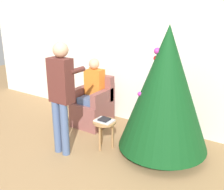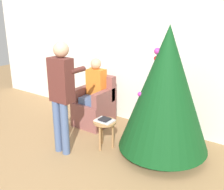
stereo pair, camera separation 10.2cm
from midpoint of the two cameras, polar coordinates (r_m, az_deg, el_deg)
ground_plane at (r=3.89m, az=-13.71°, el=-16.32°), size 14.00×14.00×0.00m
wall_back at (r=5.04m, az=3.98°, el=8.86°), size 8.00×0.06×2.70m
christmas_tree at (r=3.91m, az=10.86°, el=1.25°), size 1.37×1.37×1.98m
armchair at (r=5.10m, az=-4.69°, el=-2.56°), size 0.62×0.64×0.96m
person_seated at (r=4.97m, az=-4.95°, el=1.23°), size 0.36×0.46×1.30m
person_standing at (r=3.96m, az=-11.73°, el=1.14°), size 0.39×0.57×1.73m
side_stool at (r=4.22m, az=-2.36°, el=-6.75°), size 0.37×0.37×0.47m
laptop at (r=4.18m, az=-2.37°, el=-5.58°), size 0.29×0.21×0.02m
book at (r=4.17m, az=-2.38°, el=-5.31°), size 0.16×0.16×0.02m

